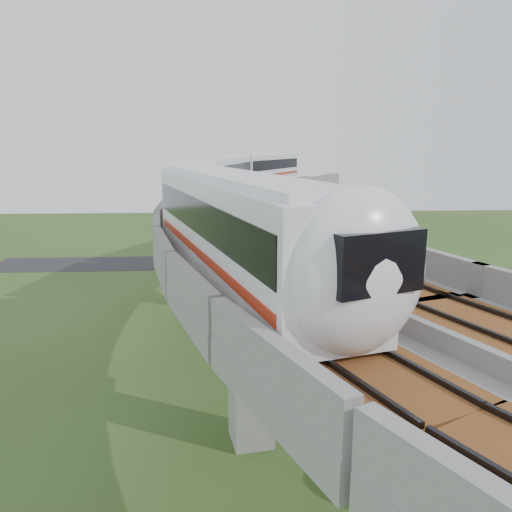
{
  "coord_description": "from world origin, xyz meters",
  "views": [
    {
      "loc": [
        -0.18,
        -33.6,
        14.97
      ],
      "look_at": [
        1.76,
        -0.12,
        7.5
      ],
      "focal_mm": 35.0,
      "sensor_mm": 36.0,
      "label": 1
    }
  ],
  "objects_px": {
    "car_red": "(451,379)",
    "car_dark": "(417,315)",
    "car_white": "(394,394)",
    "metro_train": "(237,180)"
  },
  "relations": [
    {
      "from": "car_white",
      "to": "car_red",
      "type": "bearing_deg",
      "value": -5.73
    },
    {
      "from": "car_red",
      "to": "car_white",
      "type": "bearing_deg",
      "value": -102.38
    },
    {
      "from": "car_white",
      "to": "car_dark",
      "type": "height_order",
      "value": "car_dark"
    },
    {
      "from": "car_white",
      "to": "metro_train",
      "type": "bearing_deg",
      "value": 100.15
    },
    {
      "from": "car_red",
      "to": "car_dark",
      "type": "height_order",
      "value": "car_red"
    },
    {
      "from": "car_white",
      "to": "car_dark",
      "type": "relative_size",
      "value": 0.76
    },
    {
      "from": "metro_train",
      "to": "car_white",
      "type": "height_order",
      "value": "metro_train"
    },
    {
      "from": "car_white",
      "to": "car_red",
      "type": "relative_size",
      "value": 0.85
    },
    {
      "from": "car_red",
      "to": "car_dark",
      "type": "distance_m",
      "value": 12.07
    },
    {
      "from": "car_red",
      "to": "car_dark",
      "type": "relative_size",
      "value": 0.9
    }
  ]
}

